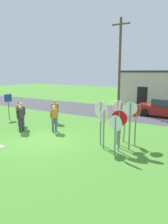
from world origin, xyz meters
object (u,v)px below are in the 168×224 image
object	(u,v)px
stop_sign_tallest	(136,118)
parked_car_on_street	(164,108)
utility_pole	(120,63)
person_on_left	(21,113)
stop_sign_leaning_left	(119,123)
stop_sign_nearest	(125,116)
person_near_signs	(21,117)
person_in_teal	(54,117)
stop_sign_leaning_right	(118,116)
person_in_dark_shirt	(20,112)
stop_sign_center_cluster	(104,122)
person_holding_notes	(55,110)
stop_sign_low_front	(115,129)
stop_sign_rear_right	(101,115)
stop_sign_rear_left	(121,117)
stop_sign_far_back	(130,118)
info_panel_leftmost	(8,102)

from	to	relation	value
stop_sign_tallest	parked_car_on_street	bearing A→B (deg)	90.87
utility_pole	person_on_left	size ratio (longest dim) A/B	5.00
utility_pole	stop_sign_leaning_left	xyz separation A→B (m)	(4.27, -10.50, -3.16)
stop_sign_nearest	stop_sign_tallest	size ratio (longest dim) A/B	0.99
parked_car_on_street	person_near_signs	distance (m)	11.73
stop_sign_nearest	person_in_teal	xyz separation A→B (m)	(-4.51, -0.42, -0.47)
stop_sign_tallest	person_near_signs	bearing A→B (deg)	-169.79
stop_sign_leaning_right	stop_sign_leaning_left	size ratio (longest dim) A/B	1.15
person_in_dark_shirt	person_on_left	bearing A→B (deg)	-35.22
stop_sign_center_cluster	stop_sign_leaning_left	bearing A→B (deg)	6.12
stop_sign_leaning_left	stop_sign_leaning_right	bearing A→B (deg)	115.71
parked_car_on_street	stop_sign_nearest	size ratio (longest dim) A/B	2.06
person_in_dark_shirt	person_on_left	size ratio (longest dim) A/B	0.97
person_holding_notes	stop_sign_low_front	bearing A→B (deg)	-29.10
stop_sign_nearest	person_holding_notes	bearing A→B (deg)	166.77
person_on_left	stop_sign_rear_right	bearing A→B (deg)	-1.68
stop_sign_rear_left	person_in_dark_shirt	size ratio (longest dim) A/B	1.39
stop_sign_rear_left	person_on_left	size ratio (longest dim) A/B	1.35
stop_sign_rear_right	stop_sign_far_back	bearing A→B (deg)	2.68
stop_sign_nearest	info_panel_leftmost	world-z (taller)	stop_sign_nearest
stop_sign_nearest	person_near_signs	bearing A→B (deg)	-166.55
utility_pole	stop_sign_low_front	bearing A→B (deg)	-68.62
stop_sign_center_cluster	person_holding_notes	bearing A→B (deg)	151.60
stop_sign_center_cluster	person_near_signs	xyz separation A→B (m)	(-5.80, 0.02, -0.40)
person_in_teal	person_on_left	distance (m)	2.48
stop_sign_center_cluster	stop_sign_low_front	distance (m)	1.01
stop_sign_leaning_right	stop_sign_nearest	distance (m)	0.57
person_holding_notes	person_near_signs	bearing A→B (deg)	-97.71
person_in_dark_shirt	person_holding_notes	world-z (taller)	same
person_in_dark_shirt	info_panel_leftmost	world-z (taller)	info_panel_leftmost
info_panel_leftmost	person_near_signs	bearing A→B (deg)	-29.40
stop_sign_leaning_right	info_panel_leftmost	world-z (taller)	stop_sign_leaning_right
stop_sign_center_cluster	stop_sign_nearest	bearing A→B (deg)	71.42
parked_car_on_street	person_holding_notes	size ratio (longest dim) A/B	2.59
stop_sign_low_front	person_near_signs	xyz separation A→B (m)	(-6.64, 0.58, -0.32)
stop_sign_low_front	person_on_left	world-z (taller)	stop_sign_low_front
utility_pole	info_panel_leftmost	distance (m)	10.84
stop_sign_tallest	person_near_signs	xyz separation A→B (m)	(-6.98, -1.26, -0.51)
stop_sign_leaning_right	person_near_signs	size ratio (longest dim) A/B	1.37
stop_sign_far_back	person_in_teal	distance (m)	5.19
person_in_dark_shirt	person_on_left	distance (m)	0.85
stop_sign_leaning_right	stop_sign_tallest	distance (m)	0.91
stop_sign_leaning_right	stop_sign_rear_right	bearing A→B (deg)	-141.69
parked_car_on_street	stop_sign_far_back	bearing A→B (deg)	-89.53
person_on_left	person_holding_notes	world-z (taller)	person_on_left
utility_pole	stop_sign_far_back	xyz separation A→B (m)	(4.65, -10.06, -2.95)
stop_sign_tallest	person_near_signs	size ratio (longest dim) A/B	1.28
parked_car_on_street	stop_sign_tallest	size ratio (longest dim) A/B	2.03
stop_sign_rear_right	person_in_teal	bearing A→B (deg)	169.69
stop_sign_leaning_right	person_near_signs	bearing A→B (deg)	-170.82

